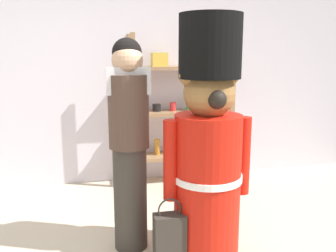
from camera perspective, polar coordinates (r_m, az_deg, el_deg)
back_wall at (r=4.33m, az=-9.44°, el=8.17°), size 6.40×0.12×2.60m
merchandise_shelf at (r=4.28m, az=2.05°, el=2.91°), size 1.22×0.35×1.76m
teddy_bear_guard at (r=2.69m, az=6.35°, el=-3.21°), size 0.68×0.52×1.80m
person_shopper at (r=2.76m, az=-6.19°, el=-2.10°), size 0.32×0.31×1.65m
shopping_bag at (r=2.76m, az=0.26°, el=-17.42°), size 0.23×0.13×0.51m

